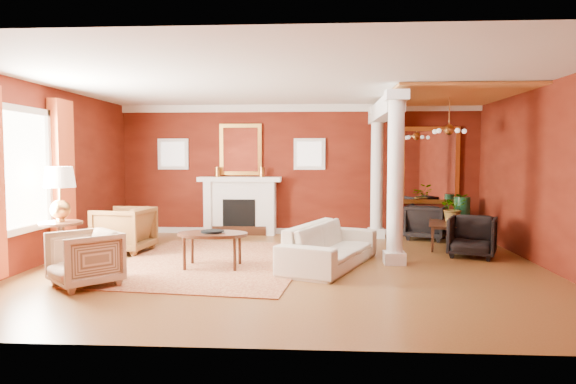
# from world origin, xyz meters

# --- Properties ---
(ground) EXTENTS (8.00, 8.00, 0.00)m
(ground) POSITION_xyz_m (0.00, 0.00, 0.00)
(ground) COLOR brown
(ground) RESTS_ON ground
(room_shell) EXTENTS (8.04, 7.04, 2.92)m
(room_shell) POSITION_xyz_m (0.00, 0.00, 2.02)
(room_shell) COLOR #631C0D
(room_shell) RESTS_ON ground
(fireplace) EXTENTS (1.85, 0.42, 1.29)m
(fireplace) POSITION_xyz_m (-1.30, 3.32, 0.65)
(fireplace) COLOR silver
(fireplace) RESTS_ON ground
(overmantel_mirror) EXTENTS (0.95, 0.07, 1.15)m
(overmantel_mirror) POSITION_xyz_m (-1.30, 3.45, 1.90)
(overmantel_mirror) COLOR gold
(overmantel_mirror) RESTS_ON fireplace
(flank_window_left) EXTENTS (0.70, 0.07, 0.70)m
(flank_window_left) POSITION_xyz_m (-2.85, 3.46, 1.80)
(flank_window_left) COLOR silver
(flank_window_left) RESTS_ON room_shell
(flank_window_right) EXTENTS (0.70, 0.07, 0.70)m
(flank_window_right) POSITION_xyz_m (0.25, 3.46, 1.80)
(flank_window_right) COLOR silver
(flank_window_right) RESTS_ON room_shell
(left_window) EXTENTS (0.21, 2.55, 2.60)m
(left_window) POSITION_xyz_m (-3.89, -0.60, 1.42)
(left_window) COLOR white
(left_window) RESTS_ON room_shell
(column_front) EXTENTS (0.36, 0.36, 2.80)m
(column_front) POSITION_xyz_m (1.70, 0.30, 1.43)
(column_front) COLOR silver
(column_front) RESTS_ON ground
(column_back) EXTENTS (0.36, 0.36, 2.80)m
(column_back) POSITION_xyz_m (1.70, 3.00, 1.43)
(column_back) COLOR silver
(column_back) RESTS_ON ground
(header_beam) EXTENTS (0.30, 3.20, 0.32)m
(header_beam) POSITION_xyz_m (1.70, 1.90, 2.62)
(header_beam) COLOR silver
(header_beam) RESTS_ON column_front
(amber_ceiling) EXTENTS (2.30, 3.40, 0.04)m
(amber_ceiling) POSITION_xyz_m (2.85, 1.75, 2.87)
(amber_ceiling) COLOR #C77E3A
(amber_ceiling) RESTS_ON room_shell
(dining_mirror) EXTENTS (1.30, 0.07, 1.70)m
(dining_mirror) POSITION_xyz_m (2.90, 3.45, 1.55)
(dining_mirror) COLOR gold
(dining_mirror) RESTS_ON room_shell
(chandelier) EXTENTS (0.60, 0.62, 0.75)m
(chandelier) POSITION_xyz_m (2.90, 1.80, 2.25)
(chandelier) COLOR #BB803B
(chandelier) RESTS_ON room_shell
(crown_trim) EXTENTS (8.00, 0.08, 0.16)m
(crown_trim) POSITION_xyz_m (0.00, 3.46, 2.82)
(crown_trim) COLOR silver
(crown_trim) RESTS_ON room_shell
(base_trim) EXTENTS (8.00, 0.08, 0.12)m
(base_trim) POSITION_xyz_m (0.00, 3.46, 0.06)
(base_trim) COLOR silver
(base_trim) RESTS_ON ground
(rug) EXTENTS (3.40, 4.28, 0.02)m
(rug) POSITION_xyz_m (-1.28, 0.24, 0.01)
(rug) COLOR maroon
(rug) RESTS_ON ground
(sofa) EXTENTS (1.47, 2.38, 0.90)m
(sofa) POSITION_xyz_m (0.65, 0.10, 0.45)
(sofa) COLOR #F0E4CA
(sofa) RESTS_ON ground
(armchair_leopard) EXTENTS (0.95, 1.00, 0.92)m
(armchair_leopard) POSITION_xyz_m (-3.07, 1.00, 0.46)
(armchair_leopard) COLOR black
(armchair_leopard) RESTS_ON ground
(armchair_stripe) EXTENTS (1.10, 1.10, 0.82)m
(armchair_stripe) POSITION_xyz_m (-2.68, -1.40, 0.41)
(armchair_stripe) COLOR tan
(armchair_stripe) RESTS_ON ground
(coffee_table) EXTENTS (1.11, 1.11, 0.56)m
(coffee_table) POSITION_xyz_m (-1.19, -0.17, 0.51)
(coffee_table) COLOR black
(coffee_table) RESTS_ON ground
(coffee_book) EXTENTS (0.16, 0.11, 0.24)m
(coffee_book) POSITION_xyz_m (-1.20, -0.21, 0.68)
(coffee_book) COLOR black
(coffee_book) RESTS_ON coffee_table
(side_table) EXTENTS (0.64, 0.64, 1.60)m
(side_table) POSITION_xyz_m (-3.50, -0.42, 1.09)
(side_table) COLOR black
(side_table) RESTS_ON ground
(dining_table) EXTENTS (0.76, 1.45, 0.77)m
(dining_table) POSITION_xyz_m (3.01, 1.92, 0.38)
(dining_table) COLOR black
(dining_table) RESTS_ON ground
(dining_chair_near) EXTENTS (0.97, 0.94, 0.78)m
(dining_chair_near) POSITION_xyz_m (3.13, 0.97, 0.39)
(dining_chair_near) COLOR black
(dining_chair_near) RESTS_ON ground
(dining_chair_far) EXTENTS (1.01, 0.99, 0.81)m
(dining_chair_far) POSITION_xyz_m (2.73, 2.84, 0.41)
(dining_chair_far) COLOR black
(dining_chair_far) RESTS_ON ground
(green_urn) EXTENTS (0.38, 0.38, 0.90)m
(green_urn) POSITION_xyz_m (3.50, 3.00, 0.35)
(green_urn) COLOR #12391D
(green_urn) RESTS_ON ground
(potted_plant) EXTENTS (0.63, 0.67, 0.44)m
(potted_plant) POSITION_xyz_m (3.04, 1.90, 0.99)
(potted_plant) COLOR #26591E
(potted_plant) RESTS_ON dining_table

